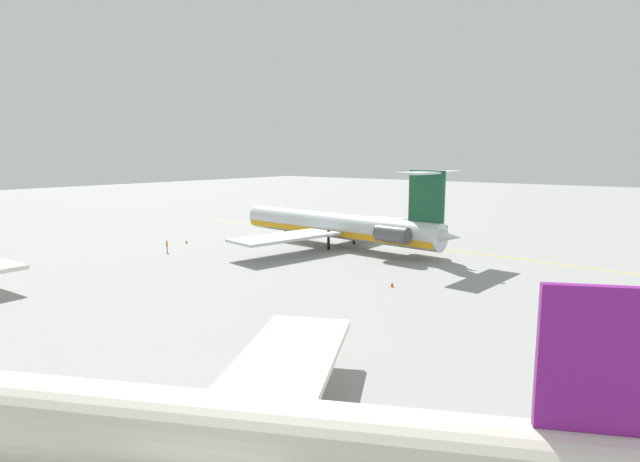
{
  "coord_description": "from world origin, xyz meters",
  "views": [
    {
      "loc": [
        -43.47,
        75.09,
        14.13
      ],
      "look_at": [
        2.49,
        15.68,
        2.84
      ],
      "focal_mm": 28.53,
      "sensor_mm": 36.0,
      "label": 1
    }
  ],
  "objects_px": {
    "main_jetliner": "(341,226)",
    "ground_crew_starboard": "(357,219)",
    "ground_crew_near_nose": "(310,219)",
    "safety_cone_wingtip": "(186,242)",
    "ground_crew_portside": "(447,228)",
    "airliner_mid_left": "(207,438)",
    "ground_crew_near_tail": "(167,245)",
    "safety_cone_tail": "(392,284)",
    "safety_cone_nose": "(323,221)"
  },
  "relations": [
    {
      "from": "ground_crew_portside",
      "to": "ground_crew_starboard",
      "type": "distance_m",
      "value": 20.05
    },
    {
      "from": "ground_crew_near_nose",
      "to": "ground_crew_starboard",
      "type": "bearing_deg",
      "value": -66.44
    },
    {
      "from": "airliner_mid_left",
      "to": "safety_cone_tail",
      "type": "height_order",
      "value": "airliner_mid_left"
    },
    {
      "from": "main_jetliner",
      "to": "ground_crew_starboard",
      "type": "distance_m",
      "value": 26.48
    },
    {
      "from": "ground_crew_near_tail",
      "to": "ground_crew_starboard",
      "type": "relative_size",
      "value": 1.06
    },
    {
      "from": "main_jetliner",
      "to": "ground_crew_portside",
      "type": "distance_m",
      "value": 23.52
    },
    {
      "from": "ground_crew_near_nose",
      "to": "safety_cone_wingtip",
      "type": "distance_m",
      "value": 29.68
    },
    {
      "from": "ground_crew_near_tail",
      "to": "safety_cone_nose",
      "type": "relative_size",
      "value": 3.17
    },
    {
      "from": "ground_crew_portside",
      "to": "ground_crew_starboard",
      "type": "relative_size",
      "value": 1.02
    },
    {
      "from": "ground_crew_near_tail",
      "to": "ground_crew_portside",
      "type": "xyz_separation_m",
      "value": [
        -25.06,
        -41.47,
        -0.03
      ]
    },
    {
      "from": "ground_crew_near_nose",
      "to": "safety_cone_wingtip",
      "type": "height_order",
      "value": "ground_crew_near_nose"
    },
    {
      "from": "main_jetliner",
      "to": "safety_cone_tail",
      "type": "bearing_deg",
      "value": 142.33
    },
    {
      "from": "ground_crew_starboard",
      "to": "safety_cone_nose",
      "type": "bearing_deg",
      "value": -91.86
    },
    {
      "from": "airliner_mid_left",
      "to": "ground_crew_near_nose",
      "type": "height_order",
      "value": "airliner_mid_left"
    },
    {
      "from": "safety_cone_nose",
      "to": "safety_cone_wingtip",
      "type": "xyz_separation_m",
      "value": [
        1.79,
        33.92,
        0.0
      ]
    },
    {
      "from": "safety_cone_tail",
      "to": "ground_crew_starboard",
      "type": "bearing_deg",
      "value": -52.07
    },
    {
      "from": "ground_crew_portside",
      "to": "safety_cone_wingtip",
      "type": "distance_m",
      "value": 45.47
    },
    {
      "from": "airliner_mid_left",
      "to": "safety_cone_tail",
      "type": "xyz_separation_m",
      "value": [
        11.4,
        -34.85,
        -2.63
      ]
    },
    {
      "from": "airliner_mid_left",
      "to": "safety_cone_tail",
      "type": "bearing_deg",
      "value": -98.76
    },
    {
      "from": "safety_cone_wingtip",
      "to": "safety_cone_tail",
      "type": "xyz_separation_m",
      "value": [
        -39.91,
        3.6,
        0.0
      ]
    },
    {
      "from": "airliner_mid_left",
      "to": "safety_cone_wingtip",
      "type": "distance_m",
      "value": 64.17
    },
    {
      "from": "ground_crew_near_nose",
      "to": "main_jetliner",
      "type": "bearing_deg",
      "value": -148.2
    },
    {
      "from": "ground_crew_portside",
      "to": "safety_cone_tail",
      "type": "height_order",
      "value": "ground_crew_portside"
    },
    {
      "from": "ground_crew_near_nose",
      "to": "ground_crew_near_tail",
      "type": "distance_m",
      "value": 36.23
    },
    {
      "from": "airliner_mid_left",
      "to": "ground_crew_near_nose",
      "type": "distance_m",
      "value": 84.16
    },
    {
      "from": "ground_crew_near_tail",
      "to": "ground_crew_portside",
      "type": "bearing_deg",
      "value": -1.14
    },
    {
      "from": "ground_crew_near_nose",
      "to": "ground_crew_portside",
      "type": "xyz_separation_m",
      "value": [
        -27.26,
        -5.31,
        -0.04
      ]
    },
    {
      "from": "main_jetliner",
      "to": "ground_crew_near_nose",
      "type": "relative_size",
      "value": 23.68
    },
    {
      "from": "ground_crew_near_tail",
      "to": "safety_cone_tail",
      "type": "distance_m",
      "value": 35.99
    },
    {
      "from": "airliner_mid_left",
      "to": "main_jetliner",
      "type": "bearing_deg",
      "value": -86.75
    },
    {
      "from": "ground_crew_portside",
      "to": "ground_crew_near_nose",
      "type": "bearing_deg",
      "value": -138.04
    },
    {
      "from": "ground_crew_starboard",
      "to": "safety_cone_tail",
      "type": "bearing_deg",
      "value": 20.43
    },
    {
      "from": "main_jetliner",
      "to": "ground_crew_starboard",
      "type": "relative_size",
      "value": 25.14
    },
    {
      "from": "main_jetliner",
      "to": "safety_cone_wingtip",
      "type": "height_order",
      "value": "main_jetliner"
    },
    {
      "from": "ground_crew_portside",
      "to": "safety_cone_wingtip",
      "type": "height_order",
      "value": "ground_crew_portside"
    },
    {
      "from": "ground_crew_near_tail",
      "to": "safety_cone_nose",
      "type": "xyz_separation_m",
      "value": [
        2.25,
        -40.47,
        -0.83
      ]
    },
    {
      "from": "ground_crew_near_nose",
      "to": "safety_cone_nose",
      "type": "height_order",
      "value": "ground_crew_near_nose"
    },
    {
      "from": "safety_cone_nose",
      "to": "safety_cone_wingtip",
      "type": "height_order",
      "value": "same"
    },
    {
      "from": "ground_crew_near_tail",
      "to": "safety_cone_wingtip",
      "type": "xyz_separation_m",
      "value": [
        4.05,
        -6.54,
        -0.83
      ]
    },
    {
      "from": "airliner_mid_left",
      "to": "ground_crew_starboard",
      "type": "height_order",
      "value": "airliner_mid_left"
    },
    {
      "from": "airliner_mid_left",
      "to": "safety_cone_wingtip",
      "type": "height_order",
      "value": "airliner_mid_left"
    },
    {
      "from": "main_jetliner",
      "to": "safety_cone_tail",
      "type": "xyz_separation_m",
      "value": [
        -18.3,
        16.33,
        -3.02
      ]
    },
    {
      "from": "airliner_mid_left",
      "to": "ground_crew_starboard",
      "type": "xyz_separation_m",
      "value": [
        42.23,
        -74.41,
        -1.86
      ]
    },
    {
      "from": "main_jetliner",
      "to": "ground_crew_near_tail",
      "type": "height_order",
      "value": "main_jetliner"
    },
    {
      "from": "main_jetliner",
      "to": "ground_crew_starboard",
      "type": "xyz_separation_m",
      "value": [
        12.52,
        -23.23,
        -2.25
      ]
    },
    {
      "from": "airliner_mid_left",
      "to": "ground_crew_portside",
      "type": "xyz_separation_m",
      "value": [
        22.21,
        -73.37,
        -1.84
      ]
    },
    {
      "from": "ground_crew_near_tail",
      "to": "safety_cone_wingtip",
      "type": "distance_m",
      "value": 7.74
    },
    {
      "from": "ground_crew_near_tail",
      "to": "airliner_mid_left",
      "type": "bearing_deg",
      "value": -94.02
    },
    {
      "from": "ground_crew_starboard",
      "to": "safety_cone_wingtip",
      "type": "distance_m",
      "value": 37.1
    },
    {
      "from": "airliner_mid_left",
      "to": "ground_crew_near_tail",
      "type": "relative_size",
      "value": 17.98
    }
  ]
}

